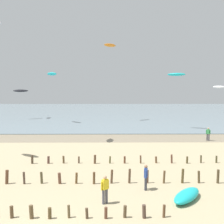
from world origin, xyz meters
name	(u,v)px	position (x,y,z in m)	size (l,w,h in m)	color
wet_sand_strip	(84,138)	(0.00, 25.35, 0.00)	(120.00, 5.81, 0.01)	gray
sea	(97,112)	(0.00, 63.26, 0.05)	(160.00, 70.00, 0.10)	gray
groyne_near	(59,212)	(0.76, 2.77, 0.33)	(10.17, 0.32, 0.74)	brown
groyne_mid	(118,177)	(3.99, 7.98, 0.46)	(16.57, 0.35, 1.05)	brown
groyne_far	(161,159)	(8.12, 13.16, 0.35)	(23.83, 0.35, 0.82)	#4A3C2D
person_nearest_camera	(146,176)	(5.85, 6.73, 0.92)	(0.29, 0.56, 1.71)	#383842
person_mid_beach	(105,189)	(3.15, 4.55, 0.92)	(0.48, 0.39, 1.71)	#4C4C56
person_by_waterline	(208,134)	(16.07, 23.54, 0.92)	(0.49, 0.38, 1.71)	#383842
grounded_kite	(187,196)	(8.13, 5.01, 0.29)	(2.89, 1.04, 0.58)	#19B2B7
kite_aloft_0	(21,91)	(-15.29, 46.69, 6.10)	(3.11, 1.00, 0.50)	black
kite_aloft_1	(110,45)	(3.48, 43.58, 15.04)	(3.00, 0.96, 0.48)	orange
kite_aloft_2	(52,74)	(-7.41, 40.66, 9.31)	(3.32, 1.06, 0.53)	#19B2B7
kite_aloft_4	(219,87)	(22.73, 37.17, 6.89)	(2.28, 0.73, 0.37)	white
kite_aloft_6	(176,74)	(14.08, 32.90, 8.88)	(2.84, 0.91, 0.45)	#19B2B7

